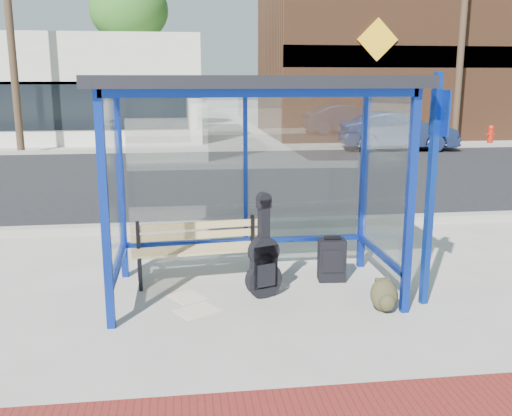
{
  "coord_description": "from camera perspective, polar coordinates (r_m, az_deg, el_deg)",
  "views": [
    {
      "loc": [
        -0.76,
        -6.1,
        2.39
      ],
      "look_at": [
        0.06,
        0.2,
        0.95
      ],
      "focal_mm": 40.0,
      "sensor_mm": 36.0,
      "label": 1
    }
  ],
  "objects": [
    {
      "name": "ground",
      "position": [
        6.59,
        -0.29,
        -8.45
      ],
      "size": [
        120.0,
        120.0,
        0.0
      ],
      "primitive_type": "plane",
      "color": "#B2ADA0",
      "rests_on": "ground"
    },
    {
      "name": "curb_near",
      "position": [
        9.32,
        -2.51,
        -1.68
      ],
      "size": [
        60.0,
        0.25,
        0.12
      ],
      "primitive_type": "cube",
      "color": "gray",
      "rests_on": "ground"
    },
    {
      "name": "street_asphalt",
      "position": [
        14.32,
        -4.29,
        3.16
      ],
      "size": [
        60.0,
        10.0,
        0.0
      ],
      "primitive_type": "cube",
      "color": "black",
      "rests_on": "ground"
    },
    {
      "name": "curb_far",
      "position": [
        19.35,
        -5.15,
        5.83
      ],
      "size": [
        60.0,
        0.25,
        0.12
      ],
      "primitive_type": "cube",
      "color": "gray",
      "rests_on": "ground"
    },
    {
      "name": "far_sidewalk",
      "position": [
        21.24,
        -5.37,
        6.29
      ],
      "size": [
        60.0,
        4.0,
        0.01
      ],
      "primitive_type": "cube",
      "color": "#B2ADA0",
      "rests_on": "ground"
    },
    {
      "name": "bus_shelter",
      "position": [
        6.22,
        -0.39,
        9.87
      ],
      "size": [
        3.3,
        1.8,
        2.42
      ],
      "color": "#0D2894",
      "rests_on": "ground"
    },
    {
      "name": "storefront_brown",
      "position": [
        26.12,
        12.56,
        14.28
      ],
      "size": [
        10.0,
        7.08,
        6.4
      ],
      "color": "#59331E",
      "rests_on": "ground"
    },
    {
      "name": "tree_mid",
      "position": [
        28.35,
        -12.6,
        18.7
      ],
      "size": [
        3.6,
        3.6,
        7.03
      ],
      "color": "#4C3826",
      "rests_on": "ground"
    },
    {
      "name": "tree_right",
      "position": [
        31.22,
        18.66,
        17.78
      ],
      "size": [
        3.6,
        3.6,
        7.03
      ],
      "color": "#4C3826",
      "rests_on": "ground"
    },
    {
      "name": "utility_pole_west",
      "position": [
        20.26,
        -23.43,
        16.65
      ],
      "size": [
        1.6,
        0.24,
        8.0
      ],
      "color": "#4C3826",
      "rests_on": "ground"
    },
    {
      "name": "utility_pole_east",
      "position": [
        21.87,
        19.96,
        16.56
      ],
      "size": [
        1.6,
        0.24,
        8.0
      ],
      "color": "#4C3826",
      "rests_on": "ground"
    },
    {
      "name": "bench",
      "position": [
        6.91,
        -5.83,
        -3.83
      ],
      "size": [
        1.6,
        0.54,
        0.74
      ],
      "rotation": [
        0.0,
        0.0,
        0.1
      ],
      "color": "black",
      "rests_on": "ground"
    },
    {
      "name": "guitar_bag",
      "position": [
        6.33,
        0.77,
        -5.4
      ],
      "size": [
        0.43,
        0.25,
        1.12
      ],
      "rotation": [
        0.0,
        0.0,
        0.34
      ],
      "color": "black",
      "rests_on": "ground"
    },
    {
      "name": "suitcase",
      "position": [
        6.94,
        7.58,
        -5.19
      ],
      "size": [
        0.34,
        0.24,
        0.56
      ],
      "rotation": [
        0.0,
        0.0,
        -0.09
      ],
      "color": "black",
      "rests_on": "ground"
    },
    {
      "name": "backpack",
      "position": [
        6.18,
        12.74,
        -8.58
      ],
      "size": [
        0.3,
        0.27,
        0.35
      ],
      "rotation": [
        0.0,
        0.0,
        -0.02
      ],
      "color": "#32301C",
      "rests_on": "ground"
    },
    {
      "name": "sign_post",
      "position": [
        6.2,
        17.21,
        2.89
      ],
      "size": [
        0.13,
        0.31,
        2.46
      ],
      "rotation": [
        0.0,
        0.0,
        0.21
      ],
      "color": "navy",
      "rests_on": "ground"
    },
    {
      "name": "newspaper_a",
      "position": [
        6.49,
        -6.89,
        -8.86
      ],
      "size": [
        0.46,
        0.49,
        0.01
      ],
      "primitive_type": "cube",
      "rotation": [
        0.0,
        0.0,
        -1.02
      ],
      "color": "white",
      "rests_on": "ground"
    },
    {
      "name": "newspaper_b",
      "position": [
        6.12,
        -5.87,
        -10.2
      ],
      "size": [
        0.53,
        0.49,
        0.01
      ],
      "primitive_type": "cube",
      "rotation": [
        0.0,
        0.0,
        0.53
      ],
      "color": "white",
      "rests_on": "ground"
    },
    {
      "name": "newspaper_c",
      "position": [
        6.76,
        1.25,
        -7.87
      ],
      "size": [
        0.53,
        0.5,
        0.01
      ],
      "primitive_type": "cube",
      "rotation": [
        0.0,
        0.0,
        0.52
      ],
      "color": "white",
      "rests_on": "ground"
    },
    {
      "name": "parked_car",
      "position": [
        20.15,
        14.03,
        7.44
      ],
      "size": [
        4.0,
        1.7,
        1.28
      ],
      "primitive_type": "imported",
      "rotation": [
        0.0,
        0.0,
        1.48
      ],
      "color": "#192346",
      "rests_on": "ground"
    },
    {
      "name": "fire_hydrant",
      "position": [
        22.68,
        22.41,
        6.82
      ],
      "size": [
        0.34,
        0.22,
        0.75
      ],
      "rotation": [
        0.0,
        0.0,
        0.28
      ],
      "color": "red",
      "rests_on": "ground"
    }
  ]
}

